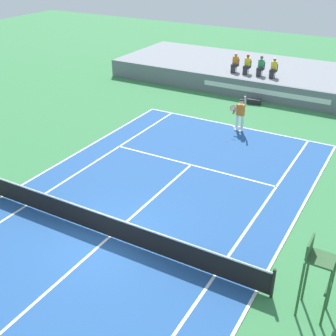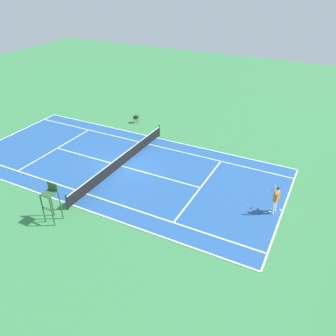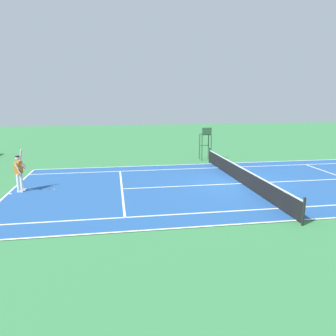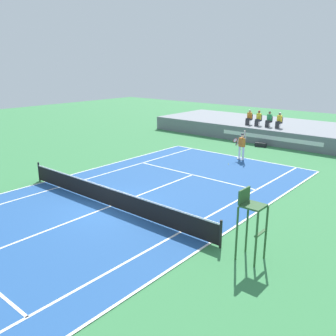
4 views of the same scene
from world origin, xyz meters
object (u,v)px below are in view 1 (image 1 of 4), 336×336
spectator_seated_0 (235,63)px  umpire_chair (317,269)px  tennis_ball (227,141)px  spectator_seated_2 (261,67)px  equipment_bag (254,102)px  tennis_player (240,114)px  spectator_seated_3 (273,68)px  spectator_seated_1 (247,65)px

spectator_seated_0 → umpire_chair: size_ratio=0.52×
spectator_seated_0 → umpire_chair: bearing=-61.9°
spectator_seated_0 → tennis_ball: 9.14m
spectator_seated_2 → equipment_bag: 2.83m
tennis_player → equipment_bag: size_ratio=2.21×
spectator_seated_3 → spectator_seated_1: bearing=180.0°
spectator_seated_2 → equipment_bag: bearing=-77.3°
umpire_chair → equipment_bag: 17.65m
spectator_seated_2 → spectator_seated_3: 0.88m
spectator_seated_0 → equipment_bag: size_ratio=1.34×
spectator_seated_3 → umpire_chair: size_ratio=0.52×
spectator_seated_3 → umpire_chair: 19.50m
spectator_seated_1 → spectator_seated_3: (1.84, 0.00, 0.00)m
tennis_player → equipment_bag: tennis_player is taller
spectator_seated_3 → tennis_player: spectator_seated_3 is taller
spectator_seated_0 → tennis_player: 7.54m
spectator_seated_0 → spectator_seated_1: 0.87m
spectator_seated_1 → tennis_player: spectator_seated_1 is taller
umpire_chair → equipment_bag: size_ratio=2.58×
tennis_ball → umpire_chair: (6.63, -9.78, 1.52)m
spectator_seated_0 → equipment_bag: bearing=-43.7°
spectator_seated_1 → tennis_ball: (2.23, -8.41, -1.81)m
spectator_seated_2 → equipment_bag: (0.50, -2.22, -1.69)m
spectator_seated_0 → spectator_seated_1: bearing=0.0°
umpire_chair → equipment_bag: bearing=114.9°
spectator_seated_3 → tennis_player: 6.87m
tennis_player → tennis_ball: tennis_player is taller
spectator_seated_0 → tennis_ball: size_ratio=18.60×
spectator_seated_3 → tennis_ball: bearing=-87.3°
equipment_bag → umpire_chair: bearing=-65.1°
spectator_seated_2 → tennis_ball: spectator_seated_2 is taller
spectator_seated_0 → equipment_bag: (2.33, -2.22, -1.69)m
spectator_seated_1 → tennis_player: size_ratio=0.61×
spectator_seated_2 → spectator_seated_3: size_ratio=1.00×
spectator_seated_2 → umpire_chair: bearing=-66.5°
umpire_chair → tennis_ball: bearing=124.1°
tennis_ball → tennis_player: bearing=89.7°
spectator_seated_3 → umpire_chair: (7.02, -18.19, -0.29)m
spectator_seated_0 → spectator_seated_2: same height
tennis_ball → umpire_chair: bearing=-55.9°
spectator_seated_2 → tennis_ball: (1.28, -8.41, -1.81)m
spectator_seated_3 → tennis_ball: 8.61m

